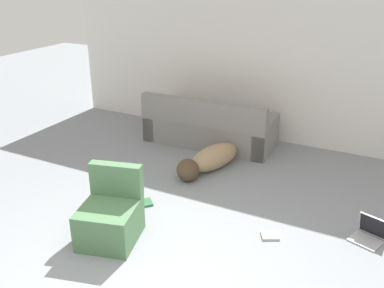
{
  "coord_description": "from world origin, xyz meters",
  "views": [
    {
      "loc": [
        1.77,
        -2.36,
        2.72
      ],
      "look_at": [
        -0.38,
        1.83,
        0.74
      ],
      "focal_mm": 40.0,
      "sensor_mm": 36.0,
      "label": 1
    }
  ],
  "objects_px": {
    "couch": "(209,128)",
    "cat": "(120,178)",
    "laptop_open": "(370,232)",
    "book_green": "(147,202)",
    "side_chair": "(111,216)",
    "book_cream": "(270,236)",
    "dog": "(209,160)"
  },
  "relations": [
    {
      "from": "couch",
      "to": "laptop_open",
      "type": "relative_size",
      "value": 5.53
    },
    {
      "from": "book_green",
      "to": "book_cream",
      "type": "bearing_deg",
      "value": 0.63
    },
    {
      "from": "dog",
      "to": "laptop_open",
      "type": "height_order",
      "value": "dog"
    },
    {
      "from": "laptop_open",
      "to": "book_green",
      "type": "xyz_separation_m",
      "value": [
        -2.53,
        -0.47,
        -0.07
      ]
    },
    {
      "from": "book_green",
      "to": "side_chair",
      "type": "bearing_deg",
      "value": -85.91
    },
    {
      "from": "side_chair",
      "to": "laptop_open",
      "type": "bearing_deg",
      "value": 11.79
    },
    {
      "from": "book_cream",
      "to": "book_green",
      "type": "relative_size",
      "value": 1.11
    },
    {
      "from": "laptop_open",
      "to": "book_cream",
      "type": "xyz_separation_m",
      "value": [
        -0.96,
        -0.45,
        -0.07
      ]
    },
    {
      "from": "book_green",
      "to": "couch",
      "type": "bearing_deg",
      "value": 93.63
    },
    {
      "from": "book_cream",
      "to": "book_green",
      "type": "bearing_deg",
      "value": -179.37
    },
    {
      "from": "couch",
      "to": "book_green",
      "type": "distance_m",
      "value": 2.1
    },
    {
      "from": "book_green",
      "to": "side_chair",
      "type": "height_order",
      "value": "side_chair"
    },
    {
      "from": "couch",
      "to": "cat",
      "type": "height_order",
      "value": "couch"
    },
    {
      "from": "dog",
      "to": "couch",
      "type": "bearing_deg",
      "value": -138.35
    },
    {
      "from": "side_chair",
      "to": "cat",
      "type": "bearing_deg",
      "value": 107.08
    },
    {
      "from": "laptop_open",
      "to": "couch",
      "type": "bearing_deg",
      "value": 167.36
    },
    {
      "from": "dog",
      "to": "cat",
      "type": "height_order",
      "value": "dog"
    },
    {
      "from": "laptop_open",
      "to": "side_chair",
      "type": "xyz_separation_m",
      "value": [
        -2.47,
        -1.24,
        0.18
      ]
    },
    {
      "from": "laptop_open",
      "to": "side_chair",
      "type": "bearing_deg",
      "value": -134.71
    },
    {
      "from": "dog",
      "to": "book_green",
      "type": "bearing_deg",
      "value": 2.51
    },
    {
      "from": "couch",
      "to": "laptop_open",
      "type": "bearing_deg",
      "value": 147.23
    },
    {
      "from": "book_green",
      "to": "laptop_open",
      "type": "bearing_deg",
      "value": 10.49
    },
    {
      "from": "cat",
      "to": "book_cream",
      "type": "distance_m",
      "value": 2.21
    },
    {
      "from": "dog",
      "to": "book_green",
      "type": "height_order",
      "value": "dog"
    },
    {
      "from": "dog",
      "to": "side_chair",
      "type": "relative_size",
      "value": 1.8
    },
    {
      "from": "couch",
      "to": "cat",
      "type": "xyz_separation_m",
      "value": [
        -0.49,
        -1.77,
        -0.2
      ]
    },
    {
      "from": "dog",
      "to": "cat",
      "type": "relative_size",
      "value": 2.87
    },
    {
      "from": "cat",
      "to": "couch",
      "type": "bearing_deg",
      "value": 12.76
    },
    {
      "from": "cat",
      "to": "book_green",
      "type": "relative_size",
      "value": 2.28
    },
    {
      "from": "dog",
      "to": "book_cream",
      "type": "xyz_separation_m",
      "value": [
        1.28,
        -1.17,
        -0.15
      ]
    },
    {
      "from": "cat",
      "to": "book_cream",
      "type": "relative_size",
      "value": 2.05
    },
    {
      "from": "laptop_open",
      "to": "side_chair",
      "type": "relative_size",
      "value": 0.49
    }
  ]
}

